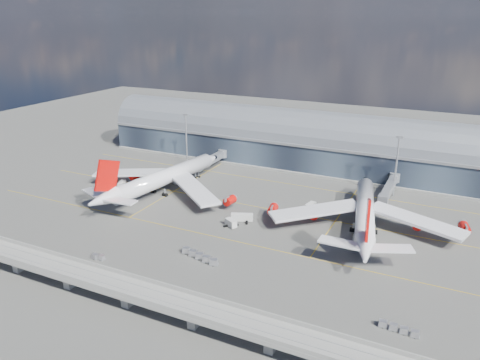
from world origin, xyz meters
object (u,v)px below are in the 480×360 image
at_px(cargo_train_2, 399,329).
at_px(cargo_train_1, 200,256).
at_px(service_truck_3, 359,236).
at_px(service_truck_5, 174,180).
at_px(airliner_right, 365,214).
at_px(cargo_train_0, 98,257).
at_px(service_truck_1, 231,223).
at_px(service_truck_0, 122,184).
at_px(floodlight_mast_left, 186,138).
at_px(floodlight_mast_right, 396,165).
at_px(airliner_left, 161,179).
at_px(service_truck_2, 242,217).
at_px(service_truck_4, 311,207).

bearing_deg(cargo_train_2, cargo_train_1, 75.73).
height_order(service_truck_3, service_truck_5, service_truck_3).
distance_m(airliner_right, cargo_train_0, 89.81).
xyz_separation_m(service_truck_1, service_truck_5, (-43.27, 29.22, 0.02)).
xyz_separation_m(airliner_right, service_truck_0, (-104.01, -3.04, -4.63)).
bearing_deg(floodlight_mast_left, service_truck_3, -25.69).
bearing_deg(cargo_train_0, service_truck_0, 41.62).
relative_size(floodlight_mast_left, service_truck_3, 4.29).
xyz_separation_m(floodlight_mast_right, service_truck_3, (-4.19, -46.09, -12.18)).
bearing_deg(airliner_left, cargo_train_1, -35.35).
bearing_deg(airliner_right, cargo_train_2, -81.41).
bearing_deg(service_truck_2, cargo_train_0, 125.60).
distance_m(service_truck_2, service_truck_3, 41.71).
bearing_deg(airliner_left, service_truck_1, -13.28).
height_order(floodlight_mast_right, service_truck_2, floodlight_mast_right).
relative_size(airliner_left, cargo_train_0, 16.06).
height_order(floodlight_mast_right, cargo_train_2, floodlight_mast_right).
height_order(service_truck_1, service_truck_5, service_truck_1).
distance_m(service_truck_0, cargo_train_1, 74.46).
bearing_deg(cargo_train_0, airliner_right, -41.82).
bearing_deg(service_truck_2, airliner_left, 53.48).
xyz_separation_m(service_truck_2, service_truck_5, (-44.80, 23.29, -0.09)).
relative_size(cargo_train_1, cargo_train_2, 1.46).
xyz_separation_m(floodlight_mast_right, airliner_left, (-88.38, -38.96, -7.13)).
height_order(service_truck_0, service_truck_5, service_truck_5).
bearing_deg(service_truck_4, cargo_train_0, -115.47).
height_order(service_truck_0, service_truck_3, service_truck_3).
height_order(service_truck_5, cargo_train_0, service_truck_5).
bearing_deg(service_truck_0, cargo_train_1, -54.86).
bearing_deg(service_truck_1, service_truck_0, 105.84).
bearing_deg(cargo_train_1, service_truck_2, -13.05).
height_order(airliner_right, cargo_train_1, airliner_right).
height_order(airliner_left, service_truck_4, airliner_left).
distance_m(service_truck_1, service_truck_3, 44.13).
height_order(service_truck_3, service_truck_4, service_truck_4).
distance_m(floodlight_mast_right, cargo_train_0, 120.30).
bearing_deg(cargo_train_2, service_truck_5, 53.63).
xyz_separation_m(airliner_left, service_truck_2, (42.63, -10.74, -5.00)).
bearing_deg(service_truck_1, airliner_right, -37.23).
xyz_separation_m(service_truck_3, service_truck_4, (-22.07, 16.86, 0.03)).
bearing_deg(floodlight_mast_right, cargo_train_0, -127.98).
bearing_deg(airliner_right, service_truck_3, -100.87).
relative_size(service_truck_3, cargo_train_0, 1.29).
bearing_deg(service_truck_5, floodlight_mast_right, -44.09).
bearing_deg(cargo_train_1, service_truck_4, -34.03).
bearing_deg(service_truck_3, floodlight_mast_left, 157.54).
relative_size(airliner_right, cargo_train_2, 7.27).
distance_m(airliner_right, service_truck_2, 43.46).
xyz_separation_m(airliner_right, service_truck_2, (-41.45, -12.29, -4.43)).
relative_size(floodlight_mast_left, cargo_train_1, 1.78).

